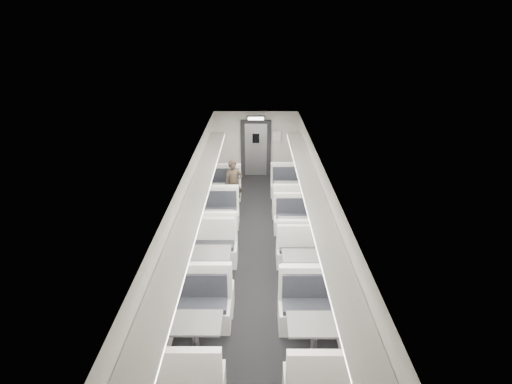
{
  "coord_description": "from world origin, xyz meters",
  "views": [
    {
      "loc": [
        0.04,
        -8.11,
        5.38
      ],
      "look_at": [
        0.01,
        1.64,
        1.16
      ],
      "focal_mm": 28.0,
      "sensor_mm": 36.0,
      "label": 1
    }
  ],
  "objects_px": {
    "booth_left_c": "(209,268)",
    "passenger": "(233,184)",
    "booth_right_a": "(288,194)",
    "booth_right_b": "(294,233)",
    "booth_left_a": "(223,197)",
    "booth_right_c": "(301,269)",
    "booth_left_d": "(196,339)",
    "vestibule_door": "(256,149)",
    "exit_sign": "(256,118)",
    "booth_right_d": "(314,341)",
    "booth_left_b": "(217,227)"
  },
  "relations": [
    {
      "from": "booth_left_b",
      "to": "passenger",
      "type": "relative_size",
      "value": 1.41
    },
    {
      "from": "booth_left_c",
      "to": "booth_left_a",
      "type": "bearing_deg",
      "value": 90.0
    },
    {
      "from": "passenger",
      "to": "exit_sign",
      "type": "bearing_deg",
      "value": 64.65
    },
    {
      "from": "booth_left_d",
      "to": "vestibule_door",
      "type": "bearing_deg",
      "value": 83.54
    },
    {
      "from": "booth_left_a",
      "to": "passenger",
      "type": "distance_m",
      "value": 0.52
    },
    {
      "from": "booth_left_a",
      "to": "booth_left_c",
      "type": "relative_size",
      "value": 0.9
    },
    {
      "from": "booth_right_a",
      "to": "booth_right_b",
      "type": "relative_size",
      "value": 1.02
    },
    {
      "from": "booth_left_c",
      "to": "vestibule_door",
      "type": "relative_size",
      "value": 1.1
    },
    {
      "from": "booth_left_d",
      "to": "booth_right_a",
      "type": "height_order",
      "value": "booth_left_d"
    },
    {
      "from": "booth_left_c",
      "to": "exit_sign",
      "type": "distance_m",
      "value": 6.59
    },
    {
      "from": "booth_left_b",
      "to": "exit_sign",
      "type": "height_order",
      "value": "exit_sign"
    },
    {
      "from": "booth_right_b",
      "to": "passenger",
      "type": "bearing_deg",
      "value": 125.64
    },
    {
      "from": "booth_left_a",
      "to": "booth_left_d",
      "type": "relative_size",
      "value": 0.94
    },
    {
      "from": "booth_left_d",
      "to": "vestibule_door",
      "type": "distance_m",
      "value": 8.91
    },
    {
      "from": "booth_right_a",
      "to": "exit_sign",
      "type": "height_order",
      "value": "exit_sign"
    },
    {
      "from": "booth_left_a",
      "to": "booth_right_b",
      "type": "bearing_deg",
      "value": -47.78
    },
    {
      "from": "booth_left_c",
      "to": "booth_right_c",
      "type": "relative_size",
      "value": 1.15
    },
    {
      "from": "booth_left_a",
      "to": "vestibule_door",
      "type": "bearing_deg",
      "value": 70.7
    },
    {
      "from": "booth_left_b",
      "to": "exit_sign",
      "type": "bearing_deg",
      "value": 76.9
    },
    {
      "from": "booth_right_d",
      "to": "exit_sign",
      "type": "distance_m",
      "value": 8.65
    },
    {
      "from": "booth_right_b",
      "to": "exit_sign",
      "type": "bearing_deg",
      "value": 102.34
    },
    {
      "from": "booth_right_a",
      "to": "booth_right_b",
      "type": "xyz_separation_m",
      "value": [
        0.0,
        -2.43,
        -0.01
      ]
    },
    {
      "from": "booth_left_b",
      "to": "booth_right_a",
      "type": "distance_m",
      "value": 2.94
    },
    {
      "from": "booth_left_d",
      "to": "vestibule_door",
      "type": "height_order",
      "value": "vestibule_door"
    },
    {
      "from": "booth_left_a",
      "to": "booth_left_b",
      "type": "distance_m",
      "value": 1.93
    },
    {
      "from": "booth_left_c",
      "to": "booth_right_a",
      "type": "distance_m",
      "value": 4.56
    },
    {
      "from": "passenger",
      "to": "vestibule_door",
      "type": "distance_m",
      "value": 2.81
    },
    {
      "from": "booth_right_b",
      "to": "booth_right_c",
      "type": "height_order",
      "value": "booth_right_c"
    },
    {
      "from": "booth_left_a",
      "to": "passenger",
      "type": "xyz_separation_m",
      "value": [
        0.32,
        0.14,
        0.39
      ]
    },
    {
      "from": "booth_right_a",
      "to": "booth_right_b",
      "type": "bearing_deg",
      "value": -90.0
    },
    {
      "from": "booth_left_b",
      "to": "booth_right_b",
      "type": "relative_size",
      "value": 1.07
    },
    {
      "from": "booth_right_c",
      "to": "vestibule_door",
      "type": "distance_m",
      "value": 6.78
    },
    {
      "from": "booth_left_c",
      "to": "booth_right_c",
      "type": "height_order",
      "value": "booth_left_c"
    },
    {
      "from": "booth_left_d",
      "to": "booth_left_b",
      "type": "bearing_deg",
      "value": 90.0
    },
    {
      "from": "passenger",
      "to": "booth_left_b",
      "type": "bearing_deg",
      "value": -107.06
    },
    {
      "from": "booth_right_c",
      "to": "booth_right_a",
      "type": "bearing_deg",
      "value": 90.0
    },
    {
      "from": "booth_left_d",
      "to": "exit_sign",
      "type": "bearing_deg",
      "value": 83.16
    },
    {
      "from": "booth_right_b",
      "to": "passenger",
      "type": "relative_size",
      "value": 1.31
    },
    {
      "from": "booth_left_a",
      "to": "booth_left_c",
      "type": "xyz_separation_m",
      "value": [
        0.0,
        -3.87,
        0.04
      ]
    },
    {
      "from": "vestibule_door",
      "to": "booth_left_c",
      "type": "bearing_deg",
      "value": -98.45
    },
    {
      "from": "booth_right_d",
      "to": "booth_left_d",
      "type": "bearing_deg",
      "value": 178.72
    },
    {
      "from": "booth_left_c",
      "to": "passenger",
      "type": "height_order",
      "value": "passenger"
    },
    {
      "from": "booth_left_b",
      "to": "booth_right_d",
      "type": "bearing_deg",
      "value": -63.92
    },
    {
      "from": "booth_left_a",
      "to": "exit_sign",
      "type": "height_order",
      "value": "exit_sign"
    },
    {
      "from": "booth_right_b",
      "to": "vestibule_door",
      "type": "distance_m",
      "value": 5.2
    },
    {
      "from": "booth_left_d",
      "to": "booth_right_c",
      "type": "bearing_deg",
      "value": 47.1
    },
    {
      "from": "passenger",
      "to": "vestibule_door",
      "type": "xyz_separation_m",
      "value": [
        0.68,
        2.71,
        0.28
      ]
    },
    {
      "from": "booth_left_d",
      "to": "exit_sign",
      "type": "distance_m",
      "value": 8.61
    },
    {
      "from": "booth_right_d",
      "to": "exit_sign",
      "type": "xyz_separation_m",
      "value": [
        -1.0,
        8.38,
        1.88
      ]
    },
    {
      "from": "booth_left_c",
      "to": "booth_right_c",
      "type": "bearing_deg",
      "value": 1.52
    }
  ]
}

